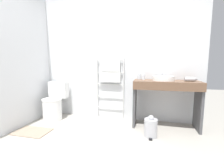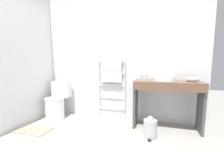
# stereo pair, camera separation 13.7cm
# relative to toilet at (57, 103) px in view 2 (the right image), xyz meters

# --- Properties ---
(ground_plane) EXTENTS (12.00, 12.00, 0.00)m
(ground_plane) POSITION_rel_toilet_xyz_m (1.19, -1.19, -0.32)
(ground_plane) COLOR #A8A399
(wall_back) EXTENTS (3.27, 0.12, 2.70)m
(wall_back) POSITION_rel_toilet_xyz_m (1.19, 0.40, 1.03)
(wall_back) COLOR silver
(wall_back) RESTS_ON ground_plane
(wall_side) EXTENTS (0.12, 2.25, 2.70)m
(wall_side) POSITION_rel_toilet_xyz_m (-0.39, -0.42, 1.03)
(wall_side) COLOR silver
(wall_side) RESTS_ON ground_plane
(toilet) EXTENTS (0.39, 0.52, 0.75)m
(toilet) POSITION_rel_toilet_xyz_m (0.00, 0.00, 0.00)
(toilet) COLOR white
(toilet) RESTS_ON ground_plane
(towel_radiator) EXTENTS (0.57, 0.06, 1.22)m
(towel_radiator) POSITION_rel_toilet_xyz_m (1.09, 0.29, 0.56)
(towel_radiator) COLOR silver
(towel_radiator) RESTS_ON ground_plane
(vanity_counter) EXTENTS (1.09, 0.46, 0.82)m
(vanity_counter) POSITION_rel_toilet_xyz_m (2.13, 0.08, 0.26)
(vanity_counter) COLOR brown
(vanity_counter) RESTS_ON ground_plane
(sink_basin) EXTENTS (0.37, 0.37, 0.08)m
(sink_basin) POSITION_rel_toilet_xyz_m (2.08, 0.12, 0.55)
(sink_basin) COLOR white
(sink_basin) RESTS_ON vanity_counter
(faucet) EXTENTS (0.02, 0.10, 0.13)m
(faucet) POSITION_rel_toilet_xyz_m (2.08, 0.27, 0.59)
(faucet) COLOR silver
(faucet) RESTS_ON vanity_counter
(cup_near_wall) EXTENTS (0.06, 0.06, 0.10)m
(cup_near_wall) POSITION_rel_toilet_xyz_m (1.67, 0.25, 0.55)
(cup_near_wall) COLOR silver
(cup_near_wall) RESTS_ON vanity_counter
(cup_near_edge) EXTENTS (0.06, 0.06, 0.09)m
(cup_near_edge) POSITION_rel_toilet_xyz_m (1.74, 0.20, 0.55)
(cup_near_edge) COLOR silver
(cup_near_edge) RESTS_ON vanity_counter
(hair_dryer) EXTENTS (0.21, 0.17, 0.07)m
(hair_dryer) POSITION_rel_toilet_xyz_m (2.49, 0.08, 0.54)
(hair_dryer) COLOR #B7B7BC
(hair_dryer) RESTS_ON vanity_counter
(trash_bin) EXTENTS (0.20, 0.23, 0.34)m
(trash_bin) POSITION_rel_toilet_xyz_m (1.89, -0.35, -0.17)
(trash_bin) COLOR #B7B7BC
(trash_bin) RESTS_ON ground_plane
(bath_mat) EXTENTS (0.56, 0.36, 0.01)m
(bath_mat) POSITION_rel_toilet_xyz_m (0.01, -0.63, -0.31)
(bath_mat) COLOR gray
(bath_mat) RESTS_ON ground_plane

